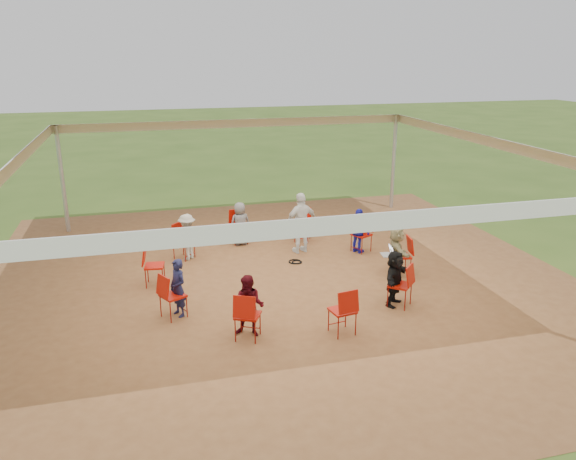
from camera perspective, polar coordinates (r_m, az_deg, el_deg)
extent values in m
plane|color=#39551A|center=(12.69, -0.75, -5.06)|extent=(80.00, 80.00, 0.00)
plane|color=brown|center=(12.69, -0.75, -5.03)|extent=(13.00, 13.00, 0.00)
cylinder|color=#B2B2B7|center=(16.85, -21.95, 4.75)|extent=(0.12, 0.12, 3.00)
cylinder|color=#B2B2B7|center=(18.45, 10.67, 6.77)|extent=(0.12, 0.12, 3.00)
plane|color=white|center=(11.86, -0.81, 8.43)|extent=(10.30, 10.30, 0.00)
cube|color=white|center=(7.12, 9.30, 0.83)|extent=(10.30, 0.03, 0.24)
cube|color=white|center=(16.87, -5.12, 10.74)|extent=(10.30, 0.03, 0.24)
cube|color=white|center=(11.77, -26.07, 5.96)|extent=(0.03, 10.30, 0.24)
cube|color=white|center=(14.02, 20.30, 8.30)|extent=(0.03, 10.30, 0.24)
imported|color=#9B9264|center=(13.00, 10.93, -2.10)|extent=(0.55, 1.11, 1.15)
imported|color=#1C1EA3|center=(14.28, 7.18, -0.09)|extent=(0.62, 0.76, 1.15)
imported|color=slate|center=(14.81, -4.88, 0.65)|extent=(0.61, 0.40, 1.15)
imported|color=#A7A495|center=(13.93, -10.20, -0.70)|extent=(0.78, 0.79, 1.15)
imported|color=#181939|center=(11.03, -11.11, -5.79)|extent=(0.44, 0.50, 1.15)
imported|color=#440810|center=(10.11, -3.96, -7.71)|extent=(0.64, 0.54, 1.15)
imported|color=black|center=(11.47, 10.78, -4.82)|extent=(1.03, 1.04, 1.15)
imported|color=silver|center=(14.14, 1.37, 0.73)|extent=(0.99, 0.66, 1.55)
torus|color=black|center=(13.68, 0.71, -3.23)|extent=(0.41, 0.41, 0.03)
torus|color=black|center=(13.66, 0.91, -3.28)|extent=(0.33, 0.33, 0.03)
cube|color=#B7B7BC|center=(12.96, 9.98, -2.50)|extent=(0.28, 0.36, 0.02)
cube|color=#B7B7BC|center=(12.96, 10.50, -2.00)|extent=(0.12, 0.34, 0.22)
cube|color=#CCE0FF|center=(12.95, 10.46, -2.00)|extent=(0.09, 0.30, 0.18)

